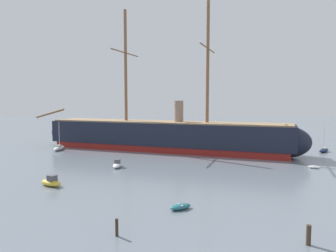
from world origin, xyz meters
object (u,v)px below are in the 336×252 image
object	(u,v)px
dinghy_near_centre	(180,207)
mooring_piling_left_pair	(117,228)
tall_ship	(165,135)
motorboat_mid_left	(51,182)
mooring_piling_right_pair	(309,235)
motorboat_alongside_bow	(117,165)
dinghy_alongside_stern	(314,167)
sailboat_far_right	(324,150)
sailboat_far_left	(59,148)
dinghy_distant_centre	(197,144)

from	to	relation	value
dinghy_near_centre	mooring_piling_left_pair	world-z (taller)	mooring_piling_left_pair
tall_ship	motorboat_mid_left	world-z (taller)	tall_ship
dinghy_near_centre	mooring_piling_right_pair	bearing A→B (deg)	-37.22
mooring_piling_right_pair	motorboat_alongside_bow	bearing A→B (deg)	127.00
dinghy_alongside_stern	sailboat_far_right	distance (m)	19.78
sailboat_far_left	mooring_piling_left_pair	world-z (taller)	sailboat_far_left
sailboat_far_left	mooring_piling_right_pair	distance (m)	61.44
motorboat_alongside_bow	mooring_piling_left_pair	xyz separation A→B (m)	(5.58, -27.87, 0.29)
tall_ship	dinghy_distant_centre	size ratio (longest dim) A/B	30.96
motorboat_alongside_bow	mooring_piling_right_pair	size ratio (longest dim) A/B	2.00
motorboat_mid_left	sailboat_far_left	distance (m)	32.20
dinghy_near_centre	dinghy_alongside_stern	distance (m)	31.84
tall_ship	sailboat_far_left	bearing A→B (deg)	-178.14
dinghy_near_centre	sailboat_far_right	size ratio (longest dim) A/B	0.50
mooring_piling_right_pair	motorboat_mid_left	bearing A→B (deg)	149.68
tall_ship	mooring_piling_right_pair	size ratio (longest dim) A/B	39.38
dinghy_near_centre	motorboat_mid_left	size ratio (longest dim) A/B	0.70
motorboat_mid_left	motorboat_alongside_bow	distance (m)	13.98
dinghy_alongside_stern	motorboat_mid_left	bearing A→B (deg)	-162.92
dinghy_distant_centre	sailboat_far_right	bearing A→B (deg)	-21.20
sailboat_far_left	mooring_piling_right_pair	world-z (taller)	sailboat_far_left
tall_ship	dinghy_near_centre	bearing A→B (deg)	-84.78
dinghy_distant_centre	sailboat_far_left	bearing A→B (deg)	-162.04
mooring_piling_right_pair	sailboat_far_left	bearing A→B (deg)	129.91
sailboat_far_right	mooring_piling_right_pair	distance (m)	51.97
sailboat_far_left	mooring_piling_left_pair	size ratio (longest dim) A/B	4.24
dinghy_distant_centre	mooring_piling_right_pair	world-z (taller)	mooring_piling_right_pair
dinghy_near_centre	motorboat_alongside_bow	distance (m)	23.70
dinghy_near_centre	sailboat_far_left	xyz separation A→B (m)	(-28.80, 39.06, 0.26)
tall_ship	dinghy_alongside_stern	distance (m)	32.98
dinghy_distant_centre	dinghy_alongside_stern	bearing A→B (deg)	-56.26
dinghy_near_centre	sailboat_far_left	distance (m)	48.53
motorboat_mid_left	motorboat_alongside_bow	world-z (taller)	motorboat_mid_left
tall_ship	motorboat_alongside_bow	world-z (taller)	tall_ship
sailboat_far_left	tall_ship	bearing A→B (deg)	1.86
motorboat_alongside_bow	motorboat_mid_left	bearing A→B (deg)	-119.36
sailboat_far_left	mooring_piling_right_pair	xyz separation A→B (m)	(39.42, -47.12, 0.29)
dinghy_near_centre	motorboat_alongside_bow	world-z (taller)	motorboat_alongside_bow
dinghy_alongside_stern	dinghy_distant_centre	xyz separation A→B (m)	(-18.97, 28.40, 0.00)
mooring_piling_left_pair	mooring_piling_right_pair	xyz separation A→B (m)	(16.24, -1.08, 0.07)
motorboat_alongside_bow	dinghy_alongside_stern	size ratio (longest dim) A/B	1.57
sailboat_far_right	dinghy_distant_centre	bearing A→B (deg)	158.80
sailboat_far_right	mooring_piling_left_pair	xyz separation A→B (m)	(-38.62, -45.82, 0.32)
dinghy_near_centre	sailboat_far_right	xyz separation A→B (m)	(33.00, 38.84, 0.16)
tall_ship	dinghy_near_centre	size ratio (longest dim) A/B	24.33
mooring_piling_left_pair	motorboat_alongside_bow	bearing A→B (deg)	101.32
tall_ship	sailboat_far_right	bearing A→B (deg)	-1.63
sailboat_far_left	mooring_piling_right_pair	size ratio (longest dim) A/B	3.91
tall_ship	dinghy_near_centre	world-z (taller)	tall_ship
motorboat_alongside_bow	tall_ship	bearing A→B (deg)	68.32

